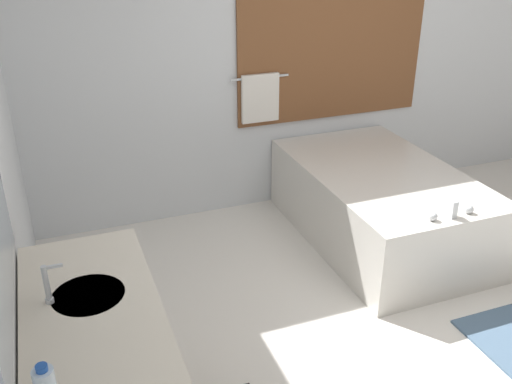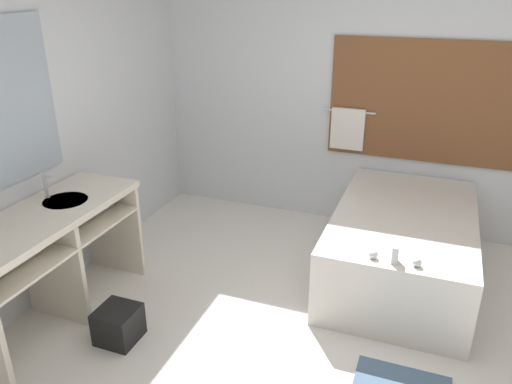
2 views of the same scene
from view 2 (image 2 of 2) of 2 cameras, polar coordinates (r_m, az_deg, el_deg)
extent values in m
plane|color=silver|center=(3.44, 7.09, -19.19)|extent=(16.00, 16.00, 0.00)
cube|color=silver|center=(4.85, 14.46, 11.09)|extent=(7.40, 0.06, 2.70)
cube|color=brown|center=(4.79, 18.70, 9.68)|extent=(1.70, 0.02, 1.10)
cylinder|color=silver|center=(4.87, 10.58, 9.04)|extent=(0.50, 0.02, 0.02)
cube|color=silver|center=(4.90, 10.42, 7.09)|extent=(0.32, 0.04, 0.40)
cube|color=silver|center=(3.83, -26.28, 6.31)|extent=(0.06, 7.40, 2.70)
cube|color=beige|center=(3.67, -23.09, -2.54)|extent=(0.57, 1.47, 0.05)
cube|color=beige|center=(3.76, -22.62, -5.29)|extent=(0.54, 1.39, 0.02)
cylinder|color=white|center=(3.83, -20.81, -1.86)|extent=(0.31, 0.31, 0.14)
cube|color=beige|center=(3.86, -22.10, -8.26)|extent=(0.52, 0.04, 0.80)
cube|color=beige|center=(4.33, -15.94, -3.87)|extent=(0.52, 0.04, 0.80)
cylinder|color=silver|center=(3.48, -26.28, -6.91)|extent=(0.13, 0.40, 0.13)
cylinder|color=silver|center=(3.94, -18.82, -2.16)|extent=(0.13, 0.40, 0.13)
cylinder|color=silver|center=(3.90, -22.72, -0.41)|extent=(0.04, 0.04, 0.02)
cylinder|color=silver|center=(3.87, -22.92, 0.81)|extent=(0.02, 0.02, 0.16)
cube|color=silver|center=(3.82, -22.64, 1.70)|extent=(0.07, 0.01, 0.01)
cube|color=silver|center=(4.29, 16.31, -5.86)|extent=(1.08, 1.81, 0.59)
ellipsoid|color=white|center=(4.22, 16.52, -4.16)|extent=(0.78, 1.30, 0.30)
cube|color=silver|center=(3.41, 15.64, -6.89)|extent=(0.04, 0.07, 0.12)
sphere|color=silver|center=(3.44, 13.27, -6.98)|extent=(0.06, 0.06, 0.06)
sphere|color=silver|center=(3.43, 17.92, -7.66)|extent=(0.06, 0.06, 0.06)
cube|color=black|center=(3.67, -15.45, -14.36)|extent=(0.27, 0.27, 0.25)
camera|label=1|loc=(2.49, -61.97, 11.64)|focal=40.00mm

